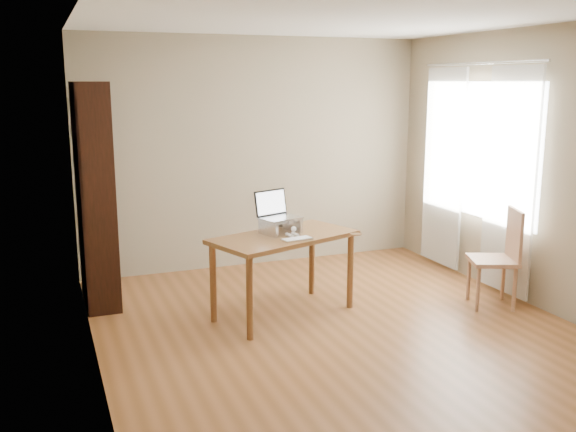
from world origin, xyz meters
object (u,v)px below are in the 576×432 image
object	(u,v)px
bookshelf	(96,195)
desk	(284,246)
cat	(282,225)
laptop	(278,211)
keyboard	(297,239)
chair	(499,253)

from	to	relation	value
bookshelf	desk	bearing A→B (deg)	-33.44
cat	desk	bearing A→B (deg)	-111.90
bookshelf	desk	distance (m)	1.87
laptop	cat	world-z (taller)	laptop
laptop	cat	bearing A→B (deg)	-67.05
laptop	bookshelf	bearing A→B (deg)	131.08
desk	keyboard	world-z (taller)	keyboard
desk	keyboard	distance (m)	0.25
desk	keyboard	size ratio (longest dim) A/B	5.04
keyboard	chair	bearing A→B (deg)	-17.76
cat	chair	xyz separation A→B (m)	(1.96, -0.61, -0.31)
desk	laptop	xyz separation A→B (m)	(0.00, 0.14, 0.30)
laptop	keyboard	size ratio (longest dim) A/B	1.43
desk	laptop	world-z (taller)	laptop
desk	cat	world-z (taller)	cat
bookshelf	laptop	bearing A→B (deg)	-29.56
bookshelf	desk	xyz separation A→B (m)	(1.52, -1.01, -0.41)
laptop	desk	bearing A→B (deg)	-109.36
desk	chair	xyz separation A→B (m)	(1.99, -0.50, -0.14)
bookshelf	cat	bearing A→B (deg)	-29.98
laptop	chair	distance (m)	2.14
desk	cat	bearing A→B (deg)	56.16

